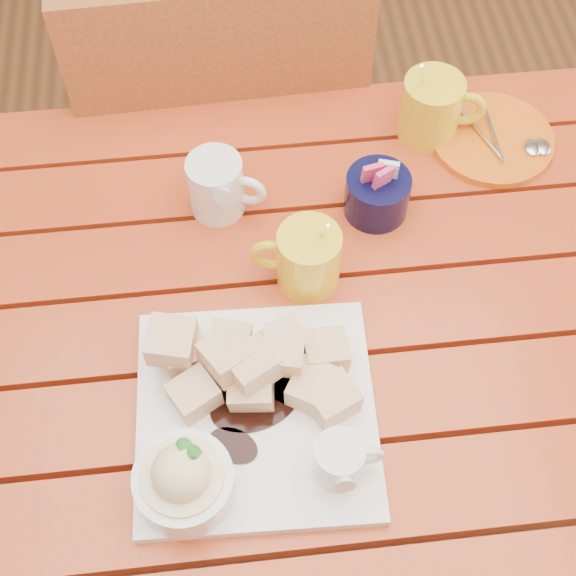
{
  "coord_description": "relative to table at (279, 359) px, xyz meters",
  "views": [
    {
      "loc": [
        -0.04,
        -0.49,
        1.62
      ],
      "look_at": [
        0.01,
        0.0,
        0.82
      ],
      "focal_mm": 50.0,
      "sensor_mm": 36.0,
      "label": 1
    }
  ],
  "objects": [
    {
      "name": "orange_saucer",
      "position": [
        0.34,
        0.26,
        0.11
      ],
      "size": [
        0.18,
        0.18,
        0.02
      ],
      "rotation": [
        0.0,
        0.0,
        0.15
      ],
      "color": "orange",
      "rests_on": "table"
    },
    {
      "name": "coffee_mug_left",
      "position": [
        0.04,
        0.06,
        0.15
      ],
      "size": [
        0.11,
        0.08,
        0.13
      ],
      "rotation": [
        0.0,
        0.0,
        -0.21
      ],
      "color": "yellow",
      "rests_on": "table"
    },
    {
      "name": "cream_pitcher",
      "position": [
        -0.06,
        0.19,
        0.15
      ],
      "size": [
        0.11,
        0.09,
        0.09
      ],
      "rotation": [
        0.0,
        0.0,
        -0.35
      ],
      "color": "white",
      "rests_on": "table"
    },
    {
      "name": "ground",
      "position": [
        0.0,
        -0.0,
        -0.64
      ],
      "size": [
        5.0,
        5.0,
        0.0
      ],
      "primitive_type": "plane",
      "color": "#563218",
      "rests_on": "ground"
    },
    {
      "name": "dessert_plate",
      "position": [
        -0.05,
        -0.14,
        0.14
      ],
      "size": [
        0.28,
        0.28,
        0.11
      ],
      "rotation": [
        0.0,
        0.0,
        -0.04
      ],
      "color": "white",
      "rests_on": "table"
    },
    {
      "name": "chair_far",
      "position": [
        -0.05,
        0.51,
        -0.12
      ],
      "size": [
        0.46,
        0.46,
        0.94
      ],
      "rotation": [
        0.0,
        0.0,
        3.18
      ],
      "color": "brown",
      "rests_on": "ground"
    },
    {
      "name": "table",
      "position": [
        0.0,
        0.0,
        0.0
      ],
      "size": [
        1.2,
        0.79,
        0.75
      ],
      "color": "maroon",
      "rests_on": "ground"
    },
    {
      "name": "coffee_mug_right",
      "position": [
        0.25,
        0.29,
        0.16
      ],
      "size": [
        0.12,
        0.09,
        0.14
      ],
      "rotation": [
        0.0,
        0.0,
        -0.14
      ],
      "color": "yellow",
      "rests_on": "table"
    },
    {
      "name": "sugar_caddy",
      "position": [
        0.15,
        0.16,
        0.14
      ],
      "size": [
        0.09,
        0.09,
        0.09
      ],
      "color": "black",
      "rests_on": "table"
    }
  ]
}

